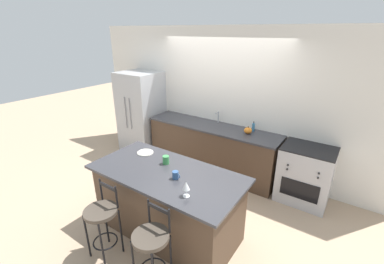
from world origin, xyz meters
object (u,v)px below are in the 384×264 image
at_px(refrigerator, 142,113).
at_px(pumpkin_decoration, 248,130).
at_px(coffee_mug, 176,175).
at_px(soap_bottle, 253,127).
at_px(bar_stool_near, 102,218).
at_px(wine_glass, 186,186).
at_px(bar_stool_far, 152,244).
at_px(dinner_plate, 145,152).
at_px(tumbler_cup, 166,160).
at_px(oven_range, 305,175).

relative_size(refrigerator, pumpkin_decoration, 12.95).
relative_size(coffee_mug, soap_bottle, 0.61).
bearing_deg(bar_stool_near, pumpkin_decoration, 74.31).
bearing_deg(wine_glass, refrigerator, 143.07).
bearing_deg(bar_stool_near, bar_stool_far, 2.77).
bearing_deg(bar_stool_near, dinner_plate, 102.61).
bearing_deg(coffee_mug, tumbler_cup, 146.56).
bearing_deg(refrigerator, oven_range, 1.22).
relative_size(bar_stool_far, tumbler_cup, 8.58).
height_order(oven_range, wine_glass, wine_glass).
height_order(bar_stool_far, wine_glass, wine_glass).
xyz_separation_m(refrigerator, wine_glass, (2.65, -1.99, 0.17)).
bearing_deg(pumpkin_decoration, soap_bottle, 77.67).
height_order(bar_stool_near, wine_glass, wine_glass).
bearing_deg(wine_glass, coffee_mug, 145.39).
xyz_separation_m(bar_stool_far, dinner_plate, (-0.98, 0.96, 0.40)).
distance_m(pumpkin_decoration, soap_bottle, 0.16).
distance_m(bar_stool_near, dinner_plate, 1.09).
xyz_separation_m(wine_glass, coffee_mug, (-0.31, 0.22, -0.08)).
bearing_deg(refrigerator, bar_stool_near, -54.49).
xyz_separation_m(bar_stool_near, wine_glass, (0.88, 0.48, 0.52)).
relative_size(bar_stool_near, coffee_mug, 8.83).
bearing_deg(pumpkin_decoration, wine_glass, -85.43).
height_order(oven_range, soap_bottle, soap_bottle).
distance_m(bar_stool_far, dinner_plate, 1.42).
height_order(coffee_mug, soap_bottle, soap_bottle).
bearing_deg(oven_range, soap_bottle, 170.05).
bearing_deg(pumpkin_decoration, refrigerator, -177.90).
bearing_deg(dinner_plate, wine_glass, -24.88).
relative_size(dinner_plate, pumpkin_decoration, 1.73).
height_order(bar_stool_far, tumbler_cup, tumbler_cup).
xyz_separation_m(refrigerator, bar_stool_near, (1.76, -2.47, -0.35)).
distance_m(bar_stool_near, wine_glass, 1.13).
bearing_deg(soap_bottle, coffee_mug, -95.08).
height_order(bar_stool_far, dinner_plate, bar_stool_far).
height_order(bar_stool_near, pumpkin_decoration, pumpkin_decoration).
bearing_deg(bar_stool_far, pumpkin_decoration, 90.79).
bearing_deg(soap_bottle, bar_stool_near, -105.50).
height_order(bar_stool_near, soap_bottle, soap_bottle).
distance_m(refrigerator, dinner_plate, 2.13).
bearing_deg(tumbler_cup, wine_glass, -34.01).
bearing_deg(coffee_mug, bar_stool_far, -74.65).
bearing_deg(wine_glass, pumpkin_decoration, 94.57).
relative_size(oven_range, bar_stool_far, 0.96).
height_order(wine_glass, coffee_mug, wine_glass).
distance_m(bar_stool_near, pumpkin_decoration, 2.69).
height_order(refrigerator, soap_bottle, refrigerator).
distance_m(dinner_plate, wine_glass, 1.23).
bearing_deg(oven_range, dinner_plate, -141.71).
bearing_deg(wine_glass, dinner_plate, 155.12).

